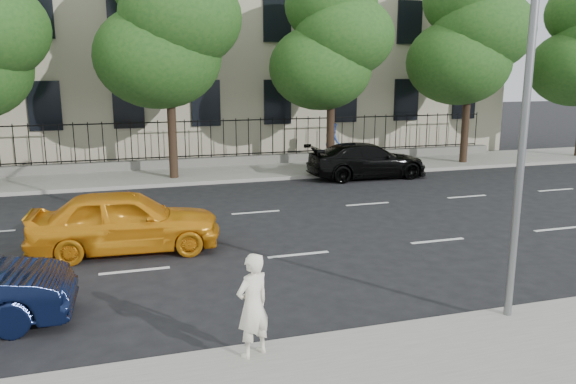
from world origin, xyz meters
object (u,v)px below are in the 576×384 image
yellow_taxi (126,221)px  woman_near (253,305)px  black_sedan (367,160)px  street_light (511,36)px

yellow_taxi → woman_near: (1.77, -6.48, 0.19)m
yellow_taxi → woman_near: 6.72m
yellow_taxi → woman_near: woman_near is taller
woman_near → black_sedan: bearing=-148.4°
street_light → woman_near: size_ratio=4.78×
street_light → black_sedan: 14.42m
yellow_taxi → black_sedan: (10.17, 7.42, -0.05)m
black_sedan → woman_near: size_ratio=3.09×
street_light → black_sedan: size_ratio=1.55×
yellow_taxi → black_sedan: 12.59m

